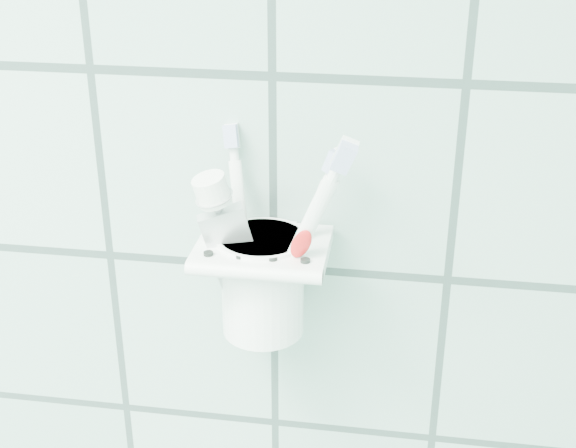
% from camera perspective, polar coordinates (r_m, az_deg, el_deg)
% --- Properties ---
extents(holder_bracket, '(0.12, 0.10, 0.04)m').
position_cam_1_polar(holder_bracket, '(0.71, -1.76, -1.84)').
color(holder_bracket, white).
rests_on(holder_bracket, wall_back).
extents(cup, '(0.08, 0.08, 0.10)m').
position_cam_1_polar(cup, '(0.73, -1.81, -4.01)').
color(cup, white).
rests_on(cup, holder_bracket).
extents(toothbrush_pink, '(0.03, 0.05, 0.18)m').
position_cam_1_polar(toothbrush_pink, '(0.70, -2.75, -0.72)').
color(toothbrush_pink, white).
rests_on(toothbrush_pink, cup).
extents(toothbrush_blue, '(0.06, 0.02, 0.18)m').
position_cam_1_polar(toothbrush_blue, '(0.72, -1.29, -0.40)').
color(toothbrush_blue, white).
rests_on(toothbrush_blue, cup).
extents(toothbrush_orange, '(0.08, 0.04, 0.21)m').
position_cam_1_polar(toothbrush_orange, '(0.69, -2.19, 0.27)').
color(toothbrush_orange, white).
rests_on(toothbrush_orange, cup).
extents(toothpaste_tube, '(0.07, 0.04, 0.17)m').
position_cam_1_polar(toothpaste_tube, '(0.71, -2.44, -0.62)').
color(toothpaste_tube, silver).
rests_on(toothpaste_tube, cup).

